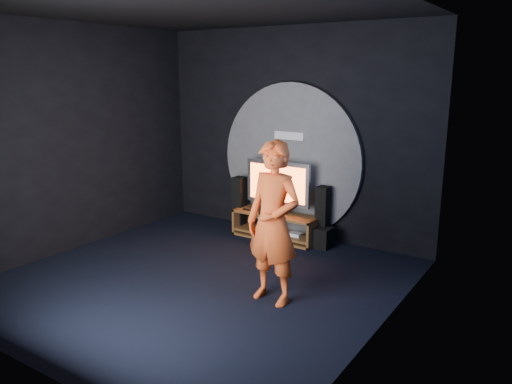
% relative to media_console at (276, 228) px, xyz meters
% --- Properties ---
extents(floor, '(5.00, 5.00, 0.00)m').
position_rel_media_console_xyz_m(floor, '(0.04, -2.05, -0.19)').
color(floor, black).
rests_on(floor, ground).
extents(back_wall, '(5.00, 0.04, 3.50)m').
position_rel_media_console_xyz_m(back_wall, '(0.04, 0.45, 1.56)').
color(back_wall, black).
rests_on(back_wall, ground).
extents(front_wall, '(5.00, 0.04, 3.50)m').
position_rel_media_console_xyz_m(front_wall, '(0.04, -4.55, 1.56)').
color(front_wall, black).
rests_on(front_wall, ground).
extents(left_wall, '(0.04, 5.00, 3.50)m').
position_rel_media_console_xyz_m(left_wall, '(-2.46, -2.05, 1.56)').
color(left_wall, black).
rests_on(left_wall, ground).
extents(right_wall, '(0.04, 5.00, 3.50)m').
position_rel_media_console_xyz_m(right_wall, '(2.54, -2.05, 1.56)').
color(right_wall, black).
rests_on(right_wall, ground).
extents(ceiling, '(5.00, 5.00, 0.01)m').
position_rel_media_console_xyz_m(ceiling, '(0.04, -2.05, 3.31)').
color(ceiling, black).
rests_on(ceiling, back_wall).
extents(wall_disc_panel, '(2.60, 0.11, 2.60)m').
position_rel_media_console_xyz_m(wall_disc_panel, '(0.04, 0.39, 1.11)').
color(wall_disc_panel, '#515156').
rests_on(wall_disc_panel, ground).
extents(media_console, '(1.49, 0.45, 0.45)m').
position_rel_media_console_xyz_m(media_console, '(0.00, 0.00, 0.00)').
color(media_console, brown).
rests_on(media_console, ground).
extents(tv, '(1.18, 0.22, 0.87)m').
position_rel_media_console_xyz_m(tv, '(-0.01, 0.07, 0.73)').
color(tv, '#A8A9B0').
rests_on(tv, media_console).
extents(center_speaker, '(0.40, 0.15, 0.15)m').
position_rel_media_console_xyz_m(center_speaker, '(-0.01, -0.15, 0.33)').
color(center_speaker, black).
rests_on(center_speaker, media_console).
extents(remote, '(0.18, 0.05, 0.02)m').
position_rel_media_console_xyz_m(remote, '(-0.49, -0.12, 0.27)').
color(remote, black).
rests_on(remote, media_console).
extents(tower_speaker_left, '(0.19, 0.22, 0.97)m').
position_rel_media_console_xyz_m(tower_speaker_left, '(-0.79, 0.06, 0.29)').
color(tower_speaker_left, black).
rests_on(tower_speaker_left, ground).
extents(tower_speaker_right, '(0.19, 0.22, 0.97)m').
position_rel_media_console_xyz_m(tower_speaker_right, '(0.77, 0.20, 0.29)').
color(tower_speaker_right, black).
rests_on(tower_speaker_right, ground).
extents(subwoofer, '(0.30, 0.30, 0.33)m').
position_rel_media_console_xyz_m(subwoofer, '(0.84, 0.04, -0.03)').
color(subwoofer, black).
rests_on(subwoofer, ground).
extents(player, '(0.76, 0.53, 1.99)m').
position_rel_media_console_xyz_m(player, '(1.19, -2.03, 0.80)').
color(player, '#D74C1D').
rests_on(player, ground).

